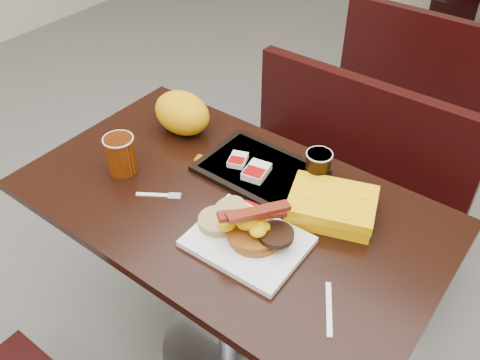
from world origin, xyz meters
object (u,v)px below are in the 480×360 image
Objects in this scene: table_near at (231,285)px; coffee_cup_far at (318,167)px; tray at (260,170)px; platter at (248,242)px; fork at (152,195)px; hashbrown_sleeve_right at (257,171)px; clamshell at (332,206)px; bench_near_n at (335,179)px; coffee_cup_near at (121,155)px; pancake_stack at (256,234)px; bench_far_s at (441,68)px; hashbrown_sleeve_left at (238,160)px; knife at (329,309)px; paper_bag at (182,113)px.

table_near is 0.51m from coffee_cup_far.
tray is at bearing -161.90° from coffee_cup_far.
fork is at bearing -179.25° from platter.
clamshell is at bearing -10.85° from hashbrown_sleeve_right.
coffee_cup_near is (-0.34, -0.79, 0.45)m from bench_near_n.
pancake_stack is at bearing -79.13° from bench_near_n.
bench_far_s is at bearing 80.27° from coffee_cup_near.
hashbrown_sleeve_right is at bearing -29.96° from hashbrown_sleeve_left.
bench_near_n is 10.29× the size of coffee_cup_far.
platter is 0.27m from knife.
tray is at bearing -90.22° from bench_far_s.
fork is at bearing -175.15° from pancake_stack.
paper_bag reaches higher than table_near.
hashbrown_sleeve_left is (0.26, 0.22, -0.03)m from coffee_cup_near.
fork reaches higher than bench_near_n.
coffee_cup_far reaches higher than pancake_stack.
hashbrown_sleeve_left is at bearing -97.70° from bench_near_n.
bench_near_n is 0.69m from coffee_cup_far.
platter is 0.29m from tray.
clamshell is (0.25, -0.58, 0.42)m from bench_near_n.
paper_bag reaches higher than pancake_stack.
clamshell is (0.10, 0.21, -0.00)m from pancake_stack.
bench_near_n is at bearing 98.25° from platter.
coffee_cup_far is (0.16, -0.49, 0.46)m from bench_near_n.
hashbrown_sleeve_right is 0.88× the size of coffee_cup_far.
table_near is 1.20× the size of bench_near_n.
coffee_cup_near is at bearing -165.78° from table_near.
bench_far_s is at bearing 94.35° from pancake_stack.
table_near is 0.44m from pancake_stack.
bench_near_n is (0.00, 0.70, -0.02)m from table_near.
bench_near_n is at bearing 43.63° from fork.
table_near is 0.42m from platter.
knife is at bearing -80.45° from clamshell.
clamshell reaches higher than tray.
coffee_cup_near reaches higher than tray.
clamshell is (0.26, -0.03, 0.02)m from tray.
platter is at bearing -60.12° from tray.
bench_far_s is at bearing 160.36° from knife.
clamshell is at bearing -41.03° from coffee_cup_far.
table_near is 1.20× the size of bench_far_s.
table_near reaches higher than bench_far_s.
paper_bag is (-0.34, -0.52, 0.46)m from bench_near_n.
coffee_cup_far is at bearing -176.20° from knife.
coffee_cup_far reaches higher than platter.
bench_far_s is 1.81m from paper_bag.
hashbrown_sleeve_left is at bearing 32.23° from fork.
coffee_cup_near reaches higher than bench_far_s.
coffee_cup_near is (-0.49, -0.00, 0.03)m from pancake_stack.
hashbrown_sleeve_right reaches higher than bench_far_s.
paper_bag is at bearing 147.69° from platter.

